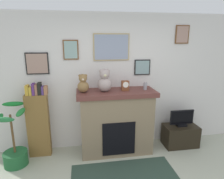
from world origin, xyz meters
The scene contains 10 objects.
back_wall centered at (0.00, 2.00, 1.31)m, with size 5.20×0.15×2.60m.
fireplace centered at (-0.02, 1.66, 0.61)m, with size 1.44×0.62×1.21m.
bookshelf centered at (-1.45, 1.74, 0.66)m, with size 0.40×0.16×1.39m.
potted_plant centered at (-1.82, 1.48, 0.32)m, with size 0.46×0.56×1.08m.
tv_stand centered at (1.31, 1.64, 0.22)m, with size 0.67×0.40×0.43m, color black.
television centered at (1.31, 1.64, 0.58)m, with size 0.48×0.14×0.33m.
candle_jar centered at (0.52, 1.64, 1.28)m, with size 0.07×0.07×0.13m, color gray.
mantel_clock centered at (0.14, 1.64, 1.30)m, with size 0.13×0.10×0.18m.
teddy_bear_tan centered at (-0.62, 1.64, 1.36)m, with size 0.20×0.20×0.33m.
teddy_bear_cream centered at (-0.24, 1.64, 1.40)m, with size 0.25×0.25×0.41m.
Camera 1 is at (-0.66, -1.76, 2.13)m, focal length 31.65 mm.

